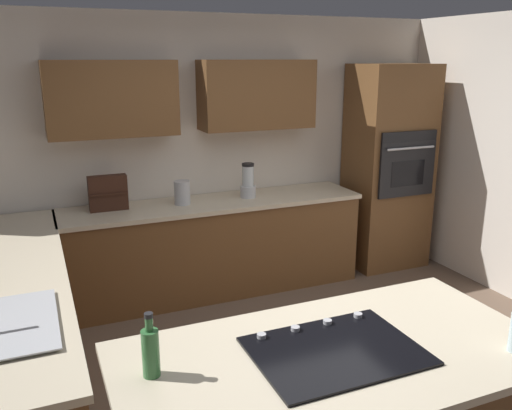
# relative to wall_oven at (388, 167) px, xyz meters

# --- Properties ---
(ground_plane) EXTENTS (14.00, 14.00, 0.00)m
(ground_plane) POSITION_rel_wall_oven_xyz_m (1.85, 1.72, -1.07)
(ground_plane) COLOR brown
(wall_back) EXTENTS (6.00, 0.44, 2.60)m
(wall_back) POSITION_rel_wall_oven_xyz_m (1.91, -0.33, 0.36)
(wall_back) COLOR silver
(wall_back) RESTS_ON ground
(lower_cabinets_back) EXTENTS (2.80, 0.60, 0.86)m
(lower_cabinets_back) POSITION_rel_wall_oven_xyz_m (1.95, -0.00, -0.64)
(lower_cabinets_back) COLOR brown
(lower_cabinets_back) RESTS_ON ground
(countertop_back) EXTENTS (2.84, 0.64, 0.04)m
(countertop_back) POSITION_rel_wall_oven_xyz_m (1.95, -0.00, -0.19)
(countertop_back) COLOR beige
(countertop_back) RESTS_ON lower_cabinets_back
(lower_cabinets_side) EXTENTS (0.60, 2.90, 0.86)m
(lower_cabinets_side) POSITION_rel_wall_oven_xyz_m (3.67, 1.17, -0.64)
(lower_cabinets_side) COLOR brown
(lower_cabinets_side) RESTS_ON ground
(countertop_side) EXTENTS (0.64, 2.94, 0.04)m
(countertop_side) POSITION_rel_wall_oven_xyz_m (3.67, 1.17, -0.19)
(countertop_side) COLOR beige
(countertop_side) RESTS_ON lower_cabinets_side
(island_top) EXTENTS (2.01, 1.02, 0.04)m
(island_top) POSITION_rel_wall_oven_xyz_m (2.29, 2.73, -0.19)
(island_top) COLOR beige
(island_top) RESTS_ON island_base
(wall_oven) EXTENTS (0.80, 0.66, 2.14)m
(wall_oven) POSITION_rel_wall_oven_xyz_m (0.00, 0.00, 0.00)
(wall_oven) COLOR brown
(wall_oven) RESTS_ON ground
(sink_unit) EXTENTS (0.46, 0.70, 0.23)m
(sink_unit) POSITION_rel_wall_oven_xyz_m (3.68, 1.90, -0.15)
(sink_unit) COLOR #515456
(sink_unit) RESTS_ON countertop_side
(cooktop) EXTENTS (0.76, 0.56, 0.03)m
(cooktop) POSITION_rel_wall_oven_xyz_m (2.29, 2.73, -0.16)
(cooktop) COLOR black
(cooktop) RESTS_ON island_top
(blender) EXTENTS (0.15, 0.15, 0.33)m
(blender) POSITION_rel_wall_oven_xyz_m (1.60, -0.03, -0.03)
(blender) COLOR silver
(blender) RESTS_ON countertop_back
(spice_rack) EXTENTS (0.33, 0.11, 0.31)m
(spice_rack) POSITION_rel_wall_oven_xyz_m (2.90, -0.08, -0.02)
(spice_rack) COLOR #381E14
(spice_rack) RESTS_ON countertop_back
(kettle) EXTENTS (0.15, 0.15, 0.22)m
(kettle) POSITION_rel_wall_oven_xyz_m (2.25, -0.03, -0.06)
(kettle) COLOR #B7BABF
(kettle) RESTS_ON countertop_back
(oil_bottle) EXTENTS (0.07, 0.07, 0.29)m
(oil_bottle) POSITION_rel_wall_oven_xyz_m (3.10, 2.59, -0.06)
(oil_bottle) COLOR #336B38
(oil_bottle) RESTS_ON island_top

